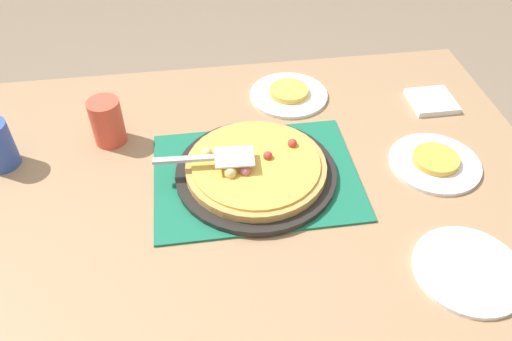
{
  "coord_description": "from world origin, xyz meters",
  "views": [
    {
      "loc": [
        0.12,
        0.87,
        1.59
      ],
      "look_at": [
        0.0,
        0.0,
        0.77
      ],
      "focal_mm": 35.83,
      "sensor_mm": 36.0,
      "label": 1
    }
  ],
  "objects_px": {
    "served_slice_right": "(436,159)",
    "pizza_server": "(213,157)",
    "plate_side": "(468,270)",
    "plate_far_right": "(435,163)",
    "plate_near_left": "(289,95)",
    "served_slice_left": "(289,91)",
    "pizza_pan": "(256,173)",
    "napkin_stack": "(432,101)",
    "cup_near": "(107,122)",
    "pizza": "(255,166)"
  },
  "relations": [
    {
      "from": "served_slice_right",
      "to": "pizza_server",
      "type": "relative_size",
      "value": 0.47
    },
    {
      "from": "plate_side",
      "to": "plate_far_right",
      "type": "bearing_deg",
      "value": -100.57
    },
    {
      "from": "plate_side",
      "to": "pizza_server",
      "type": "distance_m",
      "value": 0.59
    },
    {
      "from": "plate_near_left",
      "to": "plate_side",
      "type": "xyz_separation_m",
      "value": [
        -0.24,
        0.64,
        0.0
      ]
    },
    {
      "from": "served_slice_left",
      "to": "pizza_server",
      "type": "distance_m",
      "value": 0.39
    },
    {
      "from": "plate_near_left",
      "to": "plate_side",
      "type": "height_order",
      "value": "same"
    },
    {
      "from": "pizza_pan",
      "to": "napkin_stack",
      "type": "distance_m",
      "value": 0.57
    },
    {
      "from": "plate_near_left",
      "to": "cup_near",
      "type": "relative_size",
      "value": 1.83
    },
    {
      "from": "plate_far_right",
      "to": "napkin_stack",
      "type": "height_order",
      "value": "napkin_stack"
    },
    {
      "from": "plate_side",
      "to": "cup_near",
      "type": "relative_size",
      "value": 1.83
    },
    {
      "from": "pizza",
      "to": "served_slice_right",
      "type": "height_order",
      "value": "pizza"
    },
    {
      "from": "pizza",
      "to": "napkin_stack",
      "type": "bearing_deg",
      "value": -157.16
    },
    {
      "from": "served_slice_right",
      "to": "plate_side",
      "type": "bearing_deg",
      "value": 79.43
    },
    {
      "from": "pizza_pan",
      "to": "pizza",
      "type": "xyz_separation_m",
      "value": [
        0.0,
        -0.0,
        0.02
      ]
    },
    {
      "from": "plate_side",
      "to": "pizza_server",
      "type": "bearing_deg",
      "value": -35.07
    },
    {
      "from": "served_slice_right",
      "to": "served_slice_left",
      "type": "bearing_deg",
      "value": -48.22
    },
    {
      "from": "plate_far_right",
      "to": "served_slice_left",
      "type": "distance_m",
      "value": 0.45
    },
    {
      "from": "plate_near_left",
      "to": "pizza",
      "type": "bearing_deg",
      "value": 65.93
    },
    {
      "from": "served_slice_left",
      "to": "napkin_stack",
      "type": "height_order",
      "value": "served_slice_left"
    },
    {
      "from": "pizza",
      "to": "served_slice_right",
      "type": "relative_size",
      "value": 3.0
    },
    {
      "from": "served_slice_left",
      "to": "pizza",
      "type": "bearing_deg",
      "value": 65.93
    },
    {
      "from": "plate_side",
      "to": "napkin_stack",
      "type": "height_order",
      "value": "napkin_stack"
    },
    {
      "from": "plate_near_left",
      "to": "pizza_server",
      "type": "height_order",
      "value": "pizza_server"
    },
    {
      "from": "pizza_server",
      "to": "napkin_stack",
      "type": "distance_m",
      "value": 0.67
    },
    {
      "from": "served_slice_left",
      "to": "cup_near",
      "type": "height_order",
      "value": "cup_near"
    },
    {
      "from": "pizza_pan",
      "to": "cup_near",
      "type": "distance_m",
      "value": 0.4
    },
    {
      "from": "pizza",
      "to": "napkin_stack",
      "type": "distance_m",
      "value": 0.57
    },
    {
      "from": "plate_near_left",
      "to": "plate_side",
      "type": "bearing_deg",
      "value": 110.48
    },
    {
      "from": "pizza_pan",
      "to": "plate_near_left",
      "type": "relative_size",
      "value": 1.73
    },
    {
      "from": "plate_near_left",
      "to": "napkin_stack",
      "type": "relative_size",
      "value": 1.83
    },
    {
      "from": "plate_near_left",
      "to": "plate_far_right",
      "type": "xyz_separation_m",
      "value": [
        -0.3,
        0.33,
        0.0
      ]
    },
    {
      "from": "pizza_pan",
      "to": "served_slice_left",
      "type": "distance_m",
      "value": 0.34
    },
    {
      "from": "pizza",
      "to": "served_slice_left",
      "type": "bearing_deg",
      "value": -114.07
    },
    {
      "from": "served_slice_left",
      "to": "served_slice_right",
      "type": "distance_m",
      "value": 0.45
    },
    {
      "from": "napkin_stack",
      "to": "served_slice_left",
      "type": "bearing_deg",
      "value": -13.01
    },
    {
      "from": "pizza",
      "to": "pizza_server",
      "type": "height_order",
      "value": "pizza_server"
    },
    {
      "from": "cup_near",
      "to": "pizza",
      "type": "bearing_deg",
      "value": 151.78
    },
    {
      "from": "plate_far_right",
      "to": "pizza_server",
      "type": "bearing_deg",
      "value": -2.67
    },
    {
      "from": "served_slice_left",
      "to": "cup_near",
      "type": "distance_m",
      "value": 0.51
    },
    {
      "from": "served_slice_right",
      "to": "pizza_server",
      "type": "xyz_separation_m",
      "value": [
        0.53,
        -0.02,
        0.05
      ]
    },
    {
      "from": "pizza_pan",
      "to": "plate_near_left",
      "type": "distance_m",
      "value": 0.34
    },
    {
      "from": "pizza_server",
      "to": "cup_near",
      "type": "bearing_deg",
      "value": -35.96
    },
    {
      "from": "served_slice_left",
      "to": "served_slice_right",
      "type": "xyz_separation_m",
      "value": [
        -0.3,
        0.33,
        0.0
      ]
    },
    {
      "from": "pizza_pan",
      "to": "served_slice_left",
      "type": "height_order",
      "value": "served_slice_left"
    },
    {
      "from": "served_slice_right",
      "to": "napkin_stack",
      "type": "xyz_separation_m",
      "value": [
        -0.09,
        -0.24,
        -0.01
      ]
    },
    {
      "from": "pizza_pan",
      "to": "pizza",
      "type": "height_order",
      "value": "pizza"
    },
    {
      "from": "cup_near",
      "to": "napkin_stack",
      "type": "height_order",
      "value": "cup_near"
    },
    {
      "from": "pizza_pan",
      "to": "served_slice_right",
      "type": "xyz_separation_m",
      "value": [
        -0.44,
        0.02,
        0.01
      ]
    },
    {
      "from": "cup_near",
      "to": "plate_far_right",
      "type": "bearing_deg",
      "value": 165.24
    },
    {
      "from": "cup_near",
      "to": "napkin_stack",
      "type": "relative_size",
      "value": 1.0
    }
  ]
}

